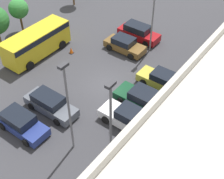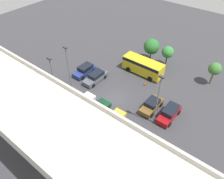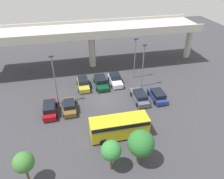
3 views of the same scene
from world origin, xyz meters
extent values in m
plane|color=#38383D|center=(0.00, 0.00, 0.00)|extent=(91.30, 91.30, 0.00)
cube|color=#BCB7AD|center=(0.00, 8.54, 8.16)|extent=(42.61, 0.30, 0.55)
cube|color=maroon|center=(-8.40, -1.92, 0.57)|extent=(1.76, 4.69, 0.77)
cube|color=black|center=(-8.40, -2.14, 1.31)|extent=(1.62, 2.73, 0.71)
cylinder|color=black|center=(-9.30, -0.47, 0.34)|extent=(0.22, 0.68, 0.68)
cylinder|color=black|center=(-7.50, -0.47, 0.34)|extent=(0.22, 0.68, 0.68)
cylinder|color=black|center=(-9.30, -3.37, 0.34)|extent=(0.22, 0.68, 0.68)
cylinder|color=black|center=(-7.50, -3.37, 0.34)|extent=(0.22, 0.68, 0.68)
cube|color=brown|center=(-5.59, -1.83, 0.54)|extent=(1.79, 4.39, 0.69)
cube|color=black|center=(-5.59, -2.00, 1.20)|extent=(1.64, 2.20, 0.64)
cylinder|color=black|center=(-6.50, -0.47, 0.34)|extent=(0.22, 0.69, 0.69)
cylinder|color=black|center=(-4.67, -0.47, 0.34)|extent=(0.22, 0.69, 0.69)
cylinder|color=black|center=(-6.50, -3.19, 0.34)|extent=(0.22, 0.69, 0.69)
cylinder|color=black|center=(-4.67, -3.19, 0.34)|extent=(0.22, 0.69, 0.69)
cube|color=gold|center=(-2.86, 4.13, 0.55)|extent=(1.75, 4.52, 0.74)
cube|color=black|center=(-2.86, 4.51, 1.24)|extent=(1.61, 2.57, 0.63)
cylinder|color=black|center=(-1.96, 2.73, 0.33)|extent=(0.22, 0.67, 0.67)
cylinder|color=black|center=(-3.76, 2.73, 0.33)|extent=(0.22, 0.67, 0.67)
cylinder|color=black|center=(-1.96, 5.53, 0.33)|extent=(0.22, 0.67, 0.67)
cylinder|color=black|center=(-3.76, 5.53, 0.33)|extent=(0.22, 0.67, 0.67)
cube|color=#0C381E|center=(0.24, 4.00, 0.50)|extent=(1.96, 4.86, 0.64)
cube|color=black|center=(0.24, 4.38, 1.18)|extent=(1.81, 2.74, 0.70)
cylinder|color=black|center=(1.24, 2.49, 0.33)|extent=(0.22, 0.67, 0.67)
cylinder|color=black|center=(-0.77, 2.49, 0.33)|extent=(0.22, 0.67, 0.67)
cylinder|color=black|center=(1.24, 5.51, 0.33)|extent=(0.22, 0.67, 0.67)
cylinder|color=black|center=(-0.77, 5.51, 0.33)|extent=(0.22, 0.67, 0.67)
cube|color=silver|center=(2.88, 4.20, 0.59)|extent=(1.80, 4.51, 0.79)
cube|color=black|center=(2.88, 4.59, 1.36)|extent=(1.66, 2.14, 0.75)
cylinder|color=black|center=(3.80, 2.81, 0.35)|extent=(0.22, 0.70, 0.70)
cylinder|color=black|center=(1.96, 2.81, 0.35)|extent=(0.22, 0.70, 0.70)
cylinder|color=black|center=(3.80, 5.60, 0.35)|extent=(0.22, 0.70, 0.70)
cylinder|color=black|center=(1.96, 5.60, 0.35)|extent=(0.22, 0.70, 0.70)
cube|color=#515660|center=(5.40, -1.72, 0.54)|extent=(1.73, 4.86, 0.73)
cube|color=black|center=(5.40, -1.96, 1.24)|extent=(1.60, 2.66, 0.67)
cylinder|color=black|center=(4.51, -0.21, 0.32)|extent=(0.22, 0.63, 0.63)
cylinder|color=black|center=(6.29, -0.21, 0.32)|extent=(0.22, 0.63, 0.63)
cylinder|color=black|center=(4.51, -3.23, 0.32)|extent=(0.22, 0.63, 0.63)
cylinder|color=black|center=(6.29, -3.23, 0.32)|extent=(0.22, 0.63, 0.63)
cube|color=navy|center=(8.28, -1.97, 0.53)|extent=(1.82, 4.42, 0.68)
cube|color=black|center=(8.28, -2.30, 1.22)|extent=(1.67, 2.55, 0.70)
cylinder|color=black|center=(7.35, -0.60, 0.34)|extent=(0.22, 0.68, 0.68)
cylinder|color=black|center=(9.21, -0.60, 0.34)|extent=(0.22, 0.68, 0.68)
cylinder|color=black|center=(7.35, -3.34, 0.34)|extent=(0.22, 0.68, 0.68)
cylinder|color=black|center=(9.21, -3.34, 0.34)|extent=(0.22, 0.68, 0.68)
cube|color=gold|center=(0.31, -8.66, 1.47)|extent=(7.35, 2.37, 2.44)
cube|color=black|center=(0.31, -8.66, 2.34)|extent=(7.21, 2.42, 0.54)
cylinder|color=black|center=(2.59, -7.45, 0.45)|extent=(0.90, 0.29, 0.90)
cylinder|color=black|center=(2.59, -9.86, 0.45)|extent=(0.90, 0.29, 0.90)
cylinder|color=black|center=(-1.97, -7.45, 0.45)|extent=(0.90, 0.29, 0.90)
cylinder|color=black|center=(-1.97, -9.86, 0.45)|extent=(0.90, 0.29, 0.90)
cylinder|color=slate|center=(7.14, 2.31, 3.79)|extent=(0.16, 0.16, 7.57)
cube|color=#333338|center=(7.14, 2.31, 7.67)|extent=(0.70, 0.35, 0.20)
cylinder|color=slate|center=(6.75, 5.53, 3.74)|extent=(0.16, 0.16, 7.48)
cube|color=#333338|center=(6.75, 5.53, 7.58)|extent=(0.70, 0.35, 0.20)
cylinder|color=slate|center=(-7.20, 0.26, 3.94)|extent=(0.16, 0.16, 7.88)
cylinder|color=brown|center=(-1.80, -13.46, 0.97)|extent=(0.24, 0.24, 1.93)
sphere|color=#337F38|center=(-1.80, -13.46, 2.86)|extent=(2.17, 2.17, 2.17)
cylinder|color=brown|center=(1.49, -13.27, 0.85)|extent=(0.24, 0.24, 1.69)
cube|color=black|center=(-1.89, -6.08, 0.02)|extent=(0.44, 0.44, 0.04)
cone|color=#EA590F|center=(-1.89, -6.08, 0.35)|extent=(0.40, 0.40, 0.70)
camera|label=1|loc=(17.24, 13.42, 18.91)|focal=50.00mm
camera|label=2|loc=(-15.27, 19.72, 23.40)|focal=35.00mm
camera|label=3|loc=(-5.12, -28.66, 20.02)|focal=35.00mm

